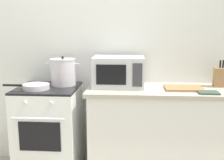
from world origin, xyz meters
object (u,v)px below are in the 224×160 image
object	(u,v)px
frying_pan	(36,87)
cutting_board	(184,88)
oven_mitt	(208,92)
stove	(50,131)
knife_block	(221,77)
microwave	(118,72)
stock_pot	(63,72)

from	to	relation	value
frying_pan	cutting_board	world-z (taller)	frying_pan
oven_mitt	stove	bearing A→B (deg)	174.06
cutting_board	knife_block	size ratio (longest dim) A/B	1.34
microwave	cutting_board	distance (m)	0.65
cutting_board	stock_pot	bearing A→B (deg)	174.70
stock_pot	cutting_board	size ratio (longest dim) A/B	0.95
microwave	stock_pot	bearing A→B (deg)	176.63
knife_block	oven_mitt	world-z (taller)	knife_block
stock_pot	oven_mitt	world-z (taller)	stock_pot
knife_block	oven_mitt	xyz separation A→B (m)	(-0.19, -0.30, -0.09)
stock_pot	oven_mitt	distance (m)	1.43
microwave	oven_mitt	world-z (taller)	microwave
frying_pan	knife_block	bearing A→B (deg)	7.64
knife_block	oven_mitt	size ratio (longest dim) A/B	1.49
frying_pan	microwave	world-z (taller)	microwave
stock_pot	frying_pan	world-z (taller)	stock_pot
cutting_board	knife_block	distance (m)	0.42
stock_pot	cutting_board	distance (m)	1.22
microwave	knife_block	xyz separation A→B (m)	(1.02, 0.06, -0.05)
oven_mitt	microwave	bearing A→B (deg)	163.89
oven_mitt	stock_pot	bearing A→B (deg)	168.97
frying_pan	cutting_board	bearing A→B (deg)	4.11
stove	frying_pan	world-z (taller)	frying_pan
oven_mitt	knife_block	bearing A→B (deg)	57.12
microwave	knife_block	size ratio (longest dim) A/B	1.87
stove	oven_mitt	world-z (taller)	oven_mitt
microwave	cutting_board	xyz separation A→B (m)	(0.63, -0.08, -0.14)
stock_pot	microwave	size ratio (longest dim) A/B	0.69
frying_pan	microwave	xyz separation A→B (m)	(0.79, 0.18, 0.12)
cutting_board	oven_mitt	bearing A→B (deg)	-40.14
stove	stock_pot	xyz separation A→B (m)	(0.13, 0.11, 0.60)
stock_pot	microwave	distance (m)	0.57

